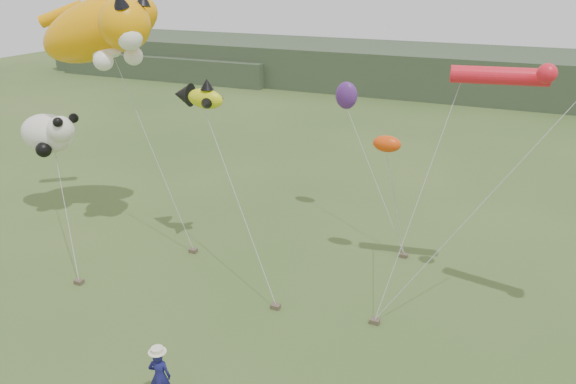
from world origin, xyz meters
name	(u,v)px	position (x,y,z in m)	size (l,w,h in m)	color
ground	(220,364)	(0.00, 0.00, 0.00)	(120.00, 120.00, 0.00)	#385123
headland	(419,70)	(-3.11, 44.69, 1.92)	(90.00, 13.00, 4.00)	#2D3D28
festival_attendant	(160,376)	(-0.65, -2.02, 0.84)	(0.61, 0.40, 1.68)	#161655
sandbag_anchors	(264,281)	(-0.86, 4.83, 0.08)	(11.35, 7.34, 0.16)	brown
cat_kite	(105,29)	(-9.34, 7.34, 8.85)	(7.27, 4.29, 4.17)	#FF9E04
fish_kite	(197,96)	(-4.56, 6.67, 6.52)	(2.44, 1.63, 1.25)	yellow
tube_kites	(568,73)	(8.41, 7.34, 8.21)	(7.10, 2.80, 1.51)	black
panda_kite	(49,133)	(-13.02, 6.93, 4.01)	(3.23, 2.09, 2.01)	white
misc_kites	(359,110)	(0.83, 10.82, 5.58)	(3.91, 4.36, 1.84)	#ED440B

